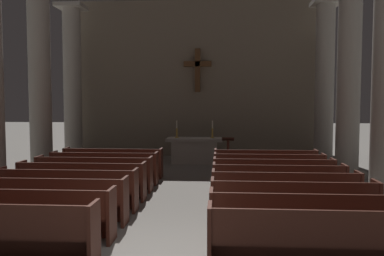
# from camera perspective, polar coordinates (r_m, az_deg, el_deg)

# --- Properties ---
(pew_left_row_2) EXTENTS (3.16, 0.50, 0.95)m
(pew_left_row_2) POSITION_cam_1_polar(r_m,az_deg,el_deg) (7.86, -22.44, -11.04)
(pew_left_row_2) COLOR #4C2319
(pew_left_row_2) RESTS_ON ground
(pew_left_row_3) EXTENTS (3.16, 0.50, 0.95)m
(pew_left_row_3) POSITION_cam_1_polar(r_m,az_deg,el_deg) (8.72, -19.53, -9.50)
(pew_left_row_3) COLOR #4C2319
(pew_left_row_3) RESTS_ON ground
(pew_left_row_4) EXTENTS (3.16, 0.50, 0.95)m
(pew_left_row_4) POSITION_cam_1_polar(r_m,az_deg,el_deg) (9.61, -17.16, -8.22)
(pew_left_row_4) COLOR #4C2319
(pew_left_row_4) RESTS_ON ground
(pew_left_row_5) EXTENTS (3.16, 0.50, 0.95)m
(pew_left_row_5) POSITION_cam_1_polar(r_m,az_deg,el_deg) (10.51, -15.21, -7.15)
(pew_left_row_5) COLOR #4C2319
(pew_left_row_5) RESTS_ON ground
(pew_left_row_6) EXTENTS (3.16, 0.50, 0.95)m
(pew_left_row_6) POSITION_cam_1_polar(r_m,az_deg,el_deg) (11.43, -13.58, -6.25)
(pew_left_row_6) COLOR #4C2319
(pew_left_row_6) RESTS_ON ground
(pew_left_row_7) EXTENTS (3.16, 0.50, 0.95)m
(pew_left_row_7) POSITION_cam_1_polar(r_m,az_deg,el_deg) (12.36, -12.19, -5.47)
(pew_left_row_7) COLOR #4C2319
(pew_left_row_7) RESTS_ON ground
(pew_left_row_8) EXTENTS (3.16, 0.50, 0.95)m
(pew_left_row_8) POSITION_cam_1_polar(r_m,az_deg,el_deg) (13.30, -11.01, -4.80)
(pew_left_row_8) COLOR #4C2319
(pew_left_row_8) RESTS_ON ground
(pew_right_row_1) EXTENTS (3.16, 0.50, 0.95)m
(pew_right_row_1) POSITION_cam_1_polar(r_m,az_deg,el_deg) (6.29, 17.24, -14.67)
(pew_right_row_1) COLOR #4C2319
(pew_right_row_1) RESTS_ON ground
(pew_right_row_2) EXTENTS (3.16, 0.50, 0.95)m
(pew_right_row_2) POSITION_cam_1_polar(r_m,az_deg,el_deg) (7.21, 15.42, -12.23)
(pew_right_row_2) COLOR #4C2319
(pew_right_row_2) RESTS_ON ground
(pew_right_row_3) EXTENTS (3.16, 0.50, 0.95)m
(pew_right_row_3) POSITION_cam_1_polar(r_m,az_deg,el_deg) (8.14, 14.03, -10.34)
(pew_right_row_3) COLOR #4C2319
(pew_right_row_3) RESTS_ON ground
(pew_right_row_4) EXTENTS (3.16, 0.50, 0.95)m
(pew_right_row_4) POSITION_cam_1_polar(r_m,az_deg,el_deg) (9.09, 12.94, -8.84)
(pew_right_row_4) COLOR #4C2319
(pew_right_row_4) RESTS_ON ground
(pew_right_row_5) EXTENTS (3.16, 0.50, 0.95)m
(pew_right_row_5) POSITION_cam_1_polar(r_m,az_deg,el_deg) (10.04, 12.06, -7.62)
(pew_right_row_5) COLOR #4C2319
(pew_right_row_5) RESTS_ON ground
(pew_right_row_6) EXTENTS (3.16, 0.50, 0.95)m
(pew_right_row_6) POSITION_cam_1_polar(r_m,az_deg,el_deg) (11.00, 11.34, -6.61)
(pew_right_row_6) COLOR #4C2319
(pew_right_row_6) RESTS_ON ground
(pew_right_row_7) EXTENTS (3.16, 0.50, 0.95)m
(pew_right_row_7) POSITION_cam_1_polar(r_m,az_deg,el_deg) (11.96, 10.74, -5.76)
(pew_right_row_7) COLOR #4C2319
(pew_right_row_7) RESTS_ON ground
(pew_right_row_8) EXTENTS (3.16, 0.50, 0.95)m
(pew_right_row_8) POSITION_cam_1_polar(r_m,az_deg,el_deg) (12.93, 10.22, -5.04)
(pew_right_row_8) COLOR #4C2319
(pew_right_row_8) RESTS_ON ground
(column_left_third) EXTENTS (1.11, 1.11, 6.43)m
(column_left_third) POSITION_cam_1_polar(r_m,az_deg,el_deg) (14.92, -20.58, 6.17)
(column_left_third) COLOR #ADA89E
(column_left_third) RESTS_ON ground
(column_right_third) EXTENTS (1.11, 1.11, 6.43)m
(column_right_third) POSITION_cam_1_polar(r_m,az_deg,el_deg) (14.20, 21.14, 6.29)
(column_right_third) COLOR #ADA89E
(column_right_third) RESTS_ON ground
(column_left_fourth) EXTENTS (1.11, 1.11, 6.43)m
(column_left_fourth) POSITION_cam_1_polar(r_m,az_deg,el_deg) (17.77, -16.42, 5.84)
(column_left_fourth) COLOR #ADA89E
(column_left_fourth) RESTS_ON ground
(column_right_fourth) EXTENTS (1.11, 1.11, 6.43)m
(column_right_fourth) POSITION_cam_1_polar(r_m,az_deg,el_deg) (17.18, 18.09, 5.88)
(column_right_fourth) COLOR #ADA89E
(column_right_fourth) RESTS_ON ground
(altar) EXTENTS (2.20, 0.90, 1.01)m
(altar) POSITION_cam_1_polar(r_m,az_deg,el_deg) (15.99, 0.35, -3.08)
(altar) COLOR #A8A399
(altar) RESTS_ON ground
(candlestick_left) EXTENTS (0.16, 0.16, 0.68)m
(candlestick_left) POSITION_cam_1_polar(r_m,az_deg,el_deg) (15.98, -2.15, -0.59)
(candlestick_left) COLOR #B79338
(candlestick_left) RESTS_ON altar
(candlestick_right) EXTENTS (0.16, 0.16, 0.68)m
(candlestick_right) POSITION_cam_1_polar(r_m,az_deg,el_deg) (15.89, 2.87, -0.62)
(candlestick_right) COLOR #B79338
(candlestick_right) RESTS_ON altar
(apse_with_cross) EXTENTS (11.52, 0.48, 6.90)m
(apse_with_cross) POSITION_cam_1_polar(r_m,az_deg,el_deg) (18.25, 0.83, 6.96)
(apse_with_cross) COLOR gray
(apse_with_cross) RESTS_ON ground
(lectern) EXTENTS (0.44, 0.36, 1.15)m
(lectern) POSITION_cam_1_polar(r_m,az_deg,el_deg) (14.77, 5.08, -3.61)
(lectern) COLOR #4C2319
(lectern) RESTS_ON ground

